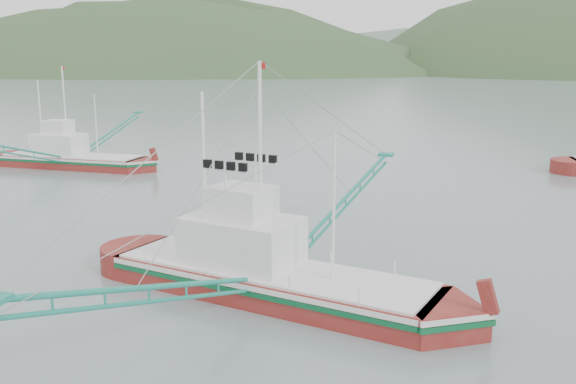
# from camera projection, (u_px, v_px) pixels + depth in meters

# --- Properties ---
(ground) EXTENTS (1200.00, 1200.00, 0.00)m
(ground) POSITION_uv_depth(u_px,v_px,m) (259.00, 274.00, 34.02)
(ground) COLOR slate
(ground) RESTS_ON ground
(main_boat) EXTENTS (16.92, 29.08, 11.99)m
(main_boat) POSITION_uv_depth(u_px,v_px,m) (268.00, 251.00, 30.50)
(main_boat) COLOR maroon
(main_boat) RESTS_ON ground
(bg_boat_left) EXTENTS (15.20, 27.35, 11.06)m
(bg_boat_left) POSITION_uv_depth(u_px,v_px,m) (70.00, 153.00, 65.86)
(bg_boat_left) COLOR maroon
(bg_boat_left) RESTS_ON ground
(headland_left) EXTENTS (448.00, 308.00, 210.00)m
(headland_left) POSITION_uv_depth(u_px,v_px,m) (164.00, 72.00, 419.68)
(headland_left) COLOR #2F4A26
(headland_left) RESTS_ON ground
(ridge_distant) EXTENTS (960.00, 400.00, 240.00)m
(ridge_distant) POSITION_uv_depth(u_px,v_px,m) (488.00, 68.00, 555.01)
(ridge_distant) COLOR slate
(ridge_distant) RESTS_ON ground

